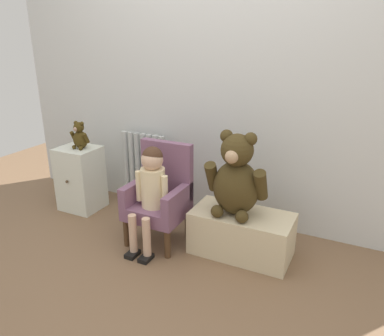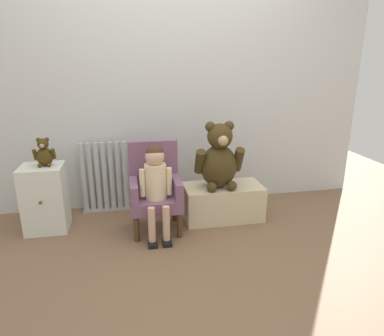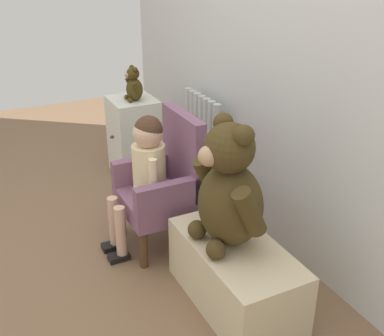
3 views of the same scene
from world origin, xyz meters
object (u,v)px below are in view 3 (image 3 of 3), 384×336
object	(u,v)px
small_dresser	(134,137)
large_teddy_bear	(229,191)
child_armchair	(165,184)
child_figure	(144,165)
radiator	(202,146)
small_teddy_bear	(134,85)
low_bench	(235,274)

from	to	relation	value
small_dresser	large_teddy_bear	size ratio (longest dim) A/B	0.96
large_teddy_bear	child_armchair	bearing A→B (deg)	-174.20
child_figure	large_teddy_bear	xyz separation A→B (m)	(0.55, 0.17, 0.07)
radiator	child_figure	world-z (taller)	child_figure
child_figure	large_teddy_bear	distance (m)	0.58
small_teddy_bear	child_armchair	bearing A→B (deg)	-10.16
child_figure	small_teddy_bear	world-z (taller)	small_teddy_bear
low_bench	child_figure	bearing A→B (deg)	-162.78
small_dresser	child_armchair	world-z (taller)	child_armchair
small_dresser	large_teddy_bear	xyz separation A→B (m)	(1.44, -0.09, 0.28)
small_dresser	child_figure	distance (m)	0.95
radiator	small_dresser	distance (m)	0.55
child_figure	large_teddy_bear	world-z (taller)	large_teddy_bear
small_dresser	small_teddy_bear	size ratio (longest dim) A/B	2.40
child_armchair	low_bench	distance (m)	0.64
child_armchair	small_teddy_bear	xyz separation A→B (m)	(-0.85, 0.15, 0.30)
radiator	low_bench	bearing A→B (deg)	-19.41
small_dresser	child_figure	bearing A→B (deg)	-16.37
child_armchair	large_teddy_bear	world-z (taller)	large_teddy_bear
low_bench	child_armchair	bearing A→B (deg)	-173.00
child_armchair	large_teddy_bear	size ratio (longest dim) A/B	1.27
large_teddy_bear	small_teddy_bear	xyz separation A→B (m)	(-1.40, 0.10, 0.09)
radiator	small_teddy_bear	distance (m)	0.61
radiator	small_teddy_bear	size ratio (longest dim) A/B	2.87
child_armchair	small_teddy_bear	world-z (taller)	small_teddy_bear
small_dresser	child_armchair	size ratio (longest dim) A/B	0.76
small_dresser	small_teddy_bear	bearing A→B (deg)	5.96
child_figure	small_dresser	bearing A→B (deg)	163.63
child_figure	small_teddy_bear	size ratio (longest dim) A/B	3.23
low_bench	large_teddy_bear	xyz separation A→B (m)	(-0.05, -0.02, 0.40)
low_bench	large_teddy_bear	world-z (taller)	large_teddy_bear
child_armchair	low_bench	size ratio (longest dim) A/B	1.06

